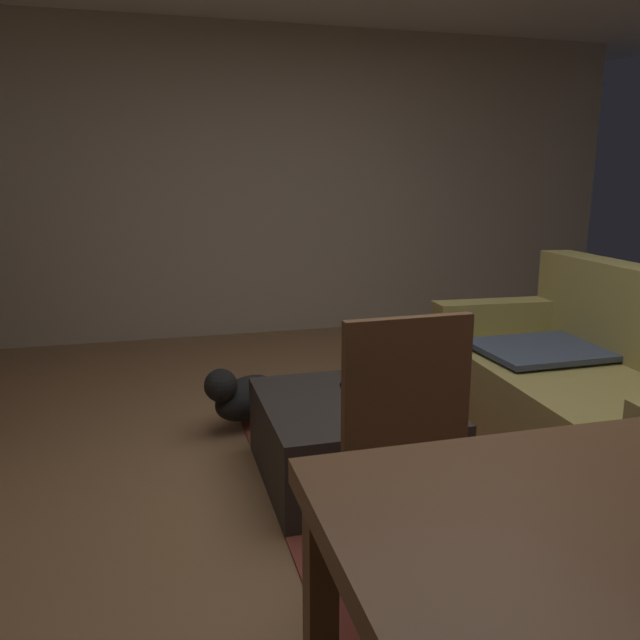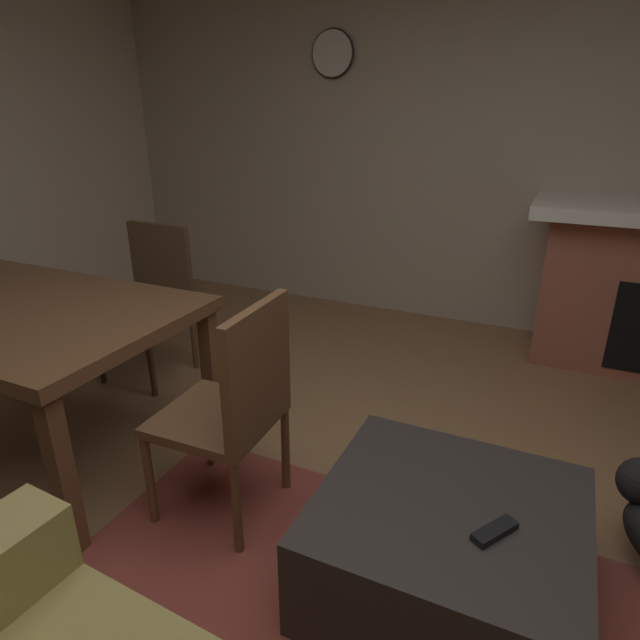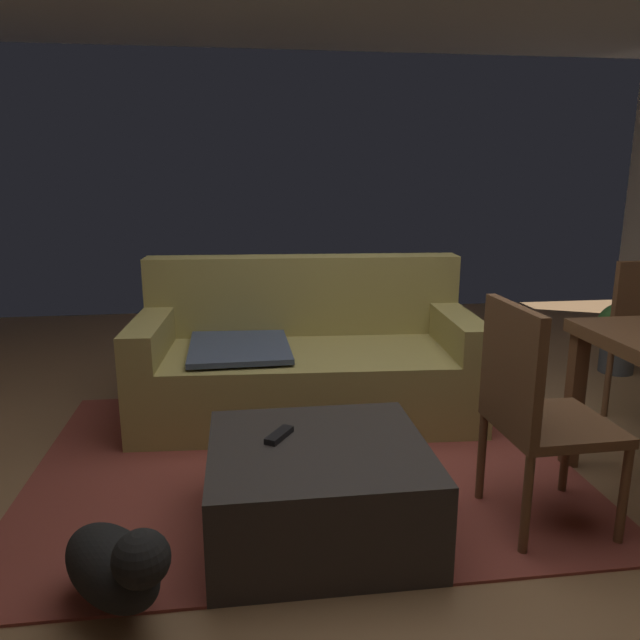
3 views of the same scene
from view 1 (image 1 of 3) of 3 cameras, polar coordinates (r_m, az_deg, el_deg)
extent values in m
plane|color=olive|center=(2.80, 10.16, -16.37)|extent=(7.73, 7.73, 0.00)
cube|color=#B7A893|center=(5.52, -3.91, 12.25)|extent=(0.12, 6.31, 2.58)
cube|color=brown|center=(3.20, 13.35, -12.43)|extent=(2.60, 2.00, 0.01)
cube|color=#9E8E4C|center=(3.38, 23.44, -8.07)|extent=(2.00, 1.03, 0.42)
cube|color=#9E8E4C|center=(4.01, 16.67, 0.33)|extent=(0.23, 0.92, 0.20)
cube|color=#3D475B|center=(3.61, 20.28, -2.45)|extent=(0.57, 0.79, 0.03)
cube|color=#2D2826|center=(2.90, 2.77, -10.82)|extent=(0.85, 0.79, 0.38)
cube|color=black|center=(2.98, 3.44, -5.96)|extent=(0.13, 0.16, 0.02)
cube|color=brown|center=(2.01, 27.24, -19.18)|extent=(0.07, 0.07, 0.68)
cube|color=brown|center=(1.62, 0.06, -26.05)|extent=(0.07, 0.07, 0.68)
cube|color=brown|center=(1.99, 10.23, -15.16)|extent=(0.45, 0.45, 0.04)
cube|color=brown|center=(2.05, 7.99, -6.27)|extent=(0.05, 0.44, 0.48)
cylinder|color=brown|center=(2.06, 18.05, -22.00)|extent=(0.04, 0.04, 0.41)
cylinder|color=brown|center=(1.89, 6.97, -24.94)|extent=(0.04, 0.04, 0.41)
cylinder|color=brown|center=(2.34, 12.26, -17.00)|extent=(0.04, 0.04, 0.41)
cylinder|color=brown|center=(2.19, 2.54, -18.88)|extent=(0.04, 0.04, 0.41)
ellipsoid|color=black|center=(3.49, -6.64, -7.08)|extent=(0.46, 0.50, 0.24)
sphere|color=black|center=(3.31, -9.08, -5.94)|extent=(0.18, 0.18, 0.18)
camera|label=2|loc=(3.55, 25.52, 15.21)|focal=29.90mm
camera|label=3|loc=(3.10, -41.26, 10.76)|focal=33.79mm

